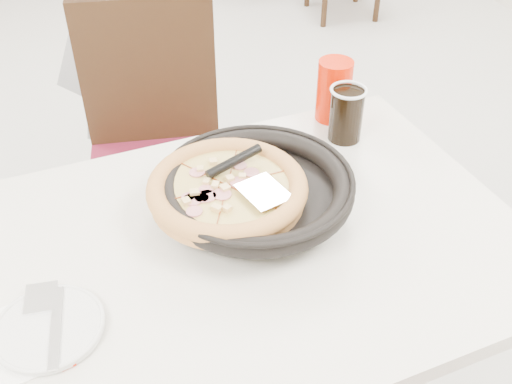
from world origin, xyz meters
name	(u,v)px	position (x,y,z in m)	size (l,w,h in m)	color
floor	(135,290)	(0.00, 0.00, 0.00)	(7.00, 7.00, 0.00)	#AAAAA6
main_table	(233,358)	(0.12, -0.66, 0.38)	(1.20, 0.80, 0.75)	white
chair_far	(158,169)	(0.14, 0.02, 0.47)	(0.42, 0.42, 0.95)	black
trivet	(231,225)	(0.14, -0.63, 0.77)	(0.11, 0.11, 0.04)	black
pizza_pan	(256,195)	(0.22, -0.58, 0.79)	(0.35, 0.35, 0.01)	black
pizza	(228,194)	(0.16, -0.58, 0.81)	(0.32, 0.32, 0.02)	tan
pizza_server	(264,192)	(0.21, -0.64, 0.84)	(0.08, 0.10, 0.00)	silver
napkin	(7,345)	(-0.30, -0.75, 0.75)	(0.17, 0.17, 0.00)	white
side_plate	(49,328)	(-0.23, -0.74, 0.76)	(0.19, 0.19, 0.01)	silver
fork	(56,326)	(-0.22, -0.75, 0.77)	(0.02, 0.18, 0.00)	silver
cola_glass	(346,115)	(0.53, -0.41, 0.81)	(0.08, 0.08, 0.13)	black
red_cup	(334,90)	(0.55, -0.31, 0.83)	(0.09, 0.09, 0.16)	red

